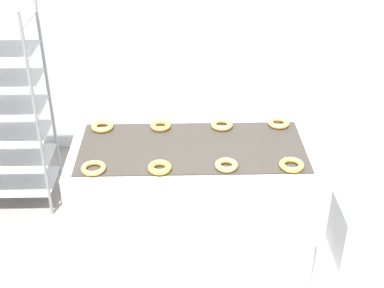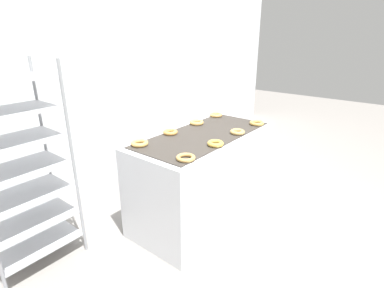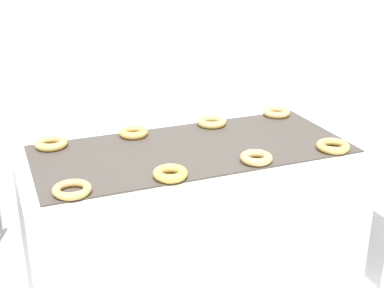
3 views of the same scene
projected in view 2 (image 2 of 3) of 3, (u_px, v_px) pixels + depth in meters
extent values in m
plane|color=gray|center=(255.00, 236.00, 2.81)|extent=(14.00, 14.00, 0.00)
cube|color=silver|center=(102.00, 68.00, 3.56)|extent=(8.00, 0.05, 2.80)
cube|color=silver|center=(204.00, 176.00, 3.01)|extent=(1.55, 0.71, 0.88)
cube|color=#38332D|center=(204.00, 134.00, 2.86)|extent=(1.43, 0.63, 0.01)
cube|color=#262628|center=(253.00, 154.00, 3.08)|extent=(0.12, 0.07, 0.10)
cylinder|color=gray|center=(74.00, 165.00, 2.35)|extent=(0.02, 0.02, 1.63)
cylinder|color=gray|center=(47.00, 152.00, 2.60)|extent=(0.02, 0.02, 1.63)
cube|color=#B7BABF|center=(35.00, 243.00, 2.47)|extent=(0.64, 0.43, 0.01)
cube|color=#B7BABF|center=(30.00, 220.00, 2.39)|extent=(0.64, 0.43, 0.01)
cube|color=#B7BABF|center=(24.00, 196.00, 2.31)|extent=(0.64, 0.43, 0.01)
cube|color=#B7BABF|center=(18.00, 170.00, 2.24)|extent=(0.64, 0.43, 0.01)
cube|color=#B7BABF|center=(12.00, 142.00, 2.16)|extent=(0.64, 0.43, 0.01)
cube|color=#B7BABF|center=(6.00, 112.00, 2.08)|extent=(0.64, 0.43, 0.01)
cube|color=silver|center=(260.00, 160.00, 3.95)|extent=(0.40, 0.40, 0.42)
torus|color=tan|center=(186.00, 158.00, 2.27)|extent=(0.15, 0.15, 0.03)
torus|color=gold|center=(215.00, 143.00, 2.55)|extent=(0.14, 0.14, 0.04)
torus|color=tan|center=(237.00, 132.00, 2.85)|extent=(0.14, 0.14, 0.04)
torus|color=tan|center=(257.00, 123.00, 3.14)|extent=(0.15, 0.15, 0.03)
torus|color=#D9A553|center=(140.00, 143.00, 2.56)|extent=(0.15, 0.15, 0.04)
torus|color=gold|center=(170.00, 132.00, 2.85)|extent=(0.14, 0.14, 0.04)
torus|color=tan|center=(197.00, 122.00, 3.15)|extent=(0.15, 0.15, 0.04)
torus|color=tan|center=(216.00, 115.00, 3.44)|extent=(0.15, 0.15, 0.04)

